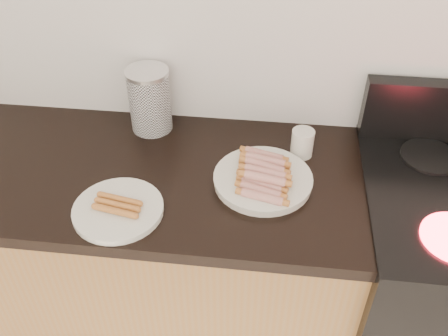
# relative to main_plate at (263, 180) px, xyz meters

# --- Properties ---
(wall_back) EXTENTS (4.00, 0.04, 2.60)m
(wall_back) POSITION_rel_main_plate_xyz_m (-0.10, 0.32, 0.39)
(wall_back) COLOR silver
(wall_back) RESTS_ON ground
(cabinet_base) EXTENTS (2.20, 0.59, 0.86)m
(cabinet_base) POSITION_rel_main_plate_xyz_m (-0.80, 0.01, -0.48)
(cabinet_base) COLOR olive
(cabinet_base) RESTS_ON floor
(counter_slab) EXTENTS (2.20, 0.62, 0.04)m
(counter_slab) POSITION_rel_main_plate_xyz_m (-0.80, 0.01, -0.03)
(counter_slab) COLOR black
(counter_slab) RESTS_ON cabinet_base
(burner_far_left) EXTENTS (0.18, 0.18, 0.01)m
(burner_far_left) POSITION_rel_main_plate_xyz_m (0.51, 0.17, 0.01)
(burner_far_left) COLOR black
(burner_far_left) RESTS_ON stove
(main_plate) EXTENTS (0.37, 0.37, 0.02)m
(main_plate) POSITION_rel_main_plate_xyz_m (0.00, 0.00, 0.00)
(main_plate) COLOR silver
(main_plate) RESTS_ON counter_slab
(side_plate) EXTENTS (0.30, 0.30, 0.02)m
(side_plate) POSITION_rel_main_plate_xyz_m (-0.39, -0.17, -0.00)
(side_plate) COLOR silver
(side_plate) RESTS_ON counter_slab
(hotdog_pile) EXTENTS (0.12, 0.25, 0.05)m
(hotdog_pile) POSITION_rel_main_plate_xyz_m (0.00, 0.00, 0.03)
(hotdog_pile) COLOR maroon
(hotdog_pile) RESTS_ON main_plate
(plain_sausages) EXTENTS (0.12, 0.09, 0.02)m
(plain_sausages) POSITION_rel_main_plate_xyz_m (-0.39, -0.17, 0.02)
(plain_sausages) COLOR #C7753D
(plain_sausages) RESTS_ON side_plate
(canister) EXTENTS (0.14, 0.14, 0.22)m
(canister) POSITION_rel_main_plate_xyz_m (-0.39, 0.24, 0.10)
(canister) COLOR white
(canister) RESTS_ON counter_slab
(mug) EXTENTS (0.08, 0.08, 0.09)m
(mug) POSITION_rel_main_plate_xyz_m (0.11, 0.15, 0.03)
(mug) COLOR silver
(mug) RESTS_ON counter_slab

